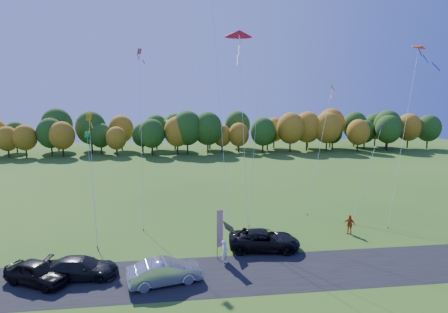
{
  "coord_description": "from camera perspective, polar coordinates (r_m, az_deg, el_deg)",
  "views": [
    {
      "loc": [
        -4.01,
        -27.27,
        12.42
      ],
      "look_at": [
        0.0,
        6.0,
        7.0
      ],
      "focal_mm": 28.0,
      "sensor_mm": 36.0,
      "label": 1
    }
  ],
  "objects": [
    {
      "name": "asphalt_strip",
      "position": [
        26.67,
        2.72,
        -18.56
      ],
      "size": [
        90.0,
        6.0,
        0.01
      ],
      "primitive_type": "cube",
      "color": "black",
      "rests_on": "ground"
    },
    {
      "name": "dark_truck_b",
      "position": [
        28.14,
        -28.2,
        -16.36
      ],
      "size": [
        5.02,
        3.77,
        1.59
      ],
      "primitive_type": "imported",
      "rotation": [
        0.0,
        0.0,
        1.11
      ],
      "color": "black",
      "rests_on": "ground"
    },
    {
      "name": "kite_diamond_yellow",
      "position": [
        33.8,
        -20.65,
        -3.1
      ],
      "size": [
        2.16,
        6.53,
        11.53
      ],
      "color": "#4C3F33",
      "rests_on": "ground"
    },
    {
      "name": "dark_truck_a",
      "position": [
        27.73,
        -22.26,
        -16.45
      ],
      "size": [
        5.22,
        2.42,
        1.48
      ],
      "primitive_type": "imported",
      "rotation": [
        0.0,
        0.0,
        1.5
      ],
      "color": "black",
      "rests_on": "ground"
    },
    {
      "name": "feather_flag",
      "position": [
        28.04,
        -0.76,
        -11.62
      ],
      "size": [
        0.51,
        0.24,
        4.02
      ],
      "color": "#999999",
      "rests_on": "ground"
    },
    {
      "name": "ground",
      "position": [
        30.23,
        1.41,
        -15.07
      ],
      "size": [
        160.0,
        160.0,
        0.0
      ],
      "primitive_type": "plane",
      "color": "#2B5717"
    },
    {
      "name": "kite_delta_red",
      "position": [
        34.06,
        3.03,
        8.59
      ],
      "size": [
        2.95,
        9.5,
        20.77
      ],
      "color": "#4C3F33",
      "rests_on": "ground"
    },
    {
      "name": "tree_line",
      "position": [
        83.29,
        -4.04,
        0.59
      ],
      "size": [
        116.0,
        12.0,
        10.0
      ],
      "primitive_type": null,
      "color": "#1E4711",
      "rests_on": "ground"
    },
    {
      "name": "kite_diamond_blue_low",
      "position": [
        39.47,
        22.29,
        -2.57
      ],
      "size": [
        5.01,
        3.74,
        10.15
      ],
      "color": "#4C3F33",
      "rests_on": "ground"
    },
    {
      "name": "black_suv",
      "position": [
        30.28,
        6.58,
        -13.39
      ],
      "size": [
        6.25,
        3.5,
        1.65
      ],
      "primitive_type": "imported",
      "rotation": [
        0.0,
        0.0,
        1.44
      ],
      "color": "black",
      "rests_on": "ground"
    },
    {
      "name": "person_tailgate_a",
      "position": [
        27.57,
        0.12,
        -15.38
      ],
      "size": [
        0.68,
        0.82,
        1.92
      ],
      "primitive_type": "imported",
      "rotation": [
        0.0,
        0.0,
        1.19
      ],
      "color": "white",
      "rests_on": "ground"
    },
    {
      "name": "person_east",
      "position": [
        35.32,
        19.8,
        -10.4
      ],
      "size": [
        1.09,
        1.04,
        1.81
      ],
      "primitive_type": "imported",
      "rotation": [
        0.0,
        0.0,
        -0.73
      ],
      "color": "#C24612",
      "rests_on": "ground"
    },
    {
      "name": "person_tailgate_b",
      "position": [
        30.07,
        3.37,
        -13.25
      ],
      "size": [
        0.73,
        0.94,
        1.9
      ],
      "primitive_type": "imported",
      "rotation": [
        0.0,
        0.0,
        1.56
      ],
      "color": "gray",
      "rests_on": "ground"
    },
    {
      "name": "kite_diamond_pink",
      "position": [
        36.41,
        -13.37,
        3.7
      ],
      "size": [
        1.03,
        7.11,
        18.15
      ],
      "color": "#4C3F33",
      "rests_on": "ground"
    },
    {
      "name": "kite_diamond_white",
      "position": [
        41.94,
        15.46,
        1.72
      ],
      "size": [
        5.58,
        6.96,
        14.98
      ],
      "color": "#4C3F33",
      "rests_on": "ground"
    },
    {
      "name": "kite_delta_blue",
      "position": [
        37.05,
        -1.24,
        15.88
      ],
      "size": [
        3.32,
        10.83,
        32.77
      ],
      "color": "#4C3F33",
      "rests_on": "ground"
    },
    {
      "name": "kite_parafoil_orange",
      "position": [
        39.93,
        5.61,
        11.72
      ],
      "size": [
        6.06,
        13.62,
        28.79
      ],
      "color": "#4C3F33",
      "rests_on": "ground"
    },
    {
      "name": "kite_parafoil_rainbow",
      "position": [
        41.67,
        27.39,
        3.87
      ],
      "size": [
        8.47,
        8.2,
        18.89
      ],
      "color": "#4C3F33",
      "rests_on": "ground"
    },
    {
      "name": "silver_sedan",
      "position": [
        25.45,
        -9.61,
        -18.03
      ],
      "size": [
        5.33,
        2.88,
        1.67
      ],
      "primitive_type": "imported",
      "rotation": [
        0.0,
        0.0,
        1.8
      ],
      "color": "#B4B4B9",
      "rests_on": "ground"
    },
    {
      "name": "kite_diamond_green",
      "position": [
        33.74,
        -20.74,
        -4.67
      ],
      "size": [
        2.53,
        6.98,
        9.69
      ],
      "color": "#4C3F33",
      "rests_on": "ground"
    }
  ]
}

